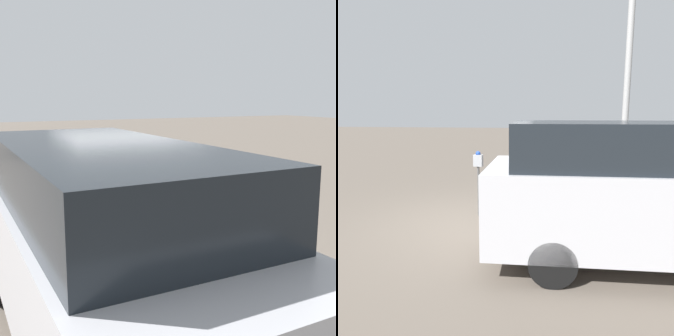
# 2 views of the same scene
# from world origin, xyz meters

# --- Properties ---
(ground_plane) EXTENTS (80.00, 80.00, 0.00)m
(ground_plane) POSITION_xyz_m (0.00, 0.00, 0.00)
(ground_plane) COLOR #60564C
(parking_meter_near) EXTENTS (0.21, 0.13, 1.46)m
(parking_meter_near) POSITION_xyz_m (0.09, 0.46, 1.08)
(parking_meter_near) COLOR #4C4C4C
(parking_meter_near) RESTS_ON ground
(parking_meter_far) EXTENTS (0.21, 0.13, 1.37)m
(parking_meter_far) POSITION_xyz_m (-5.58, 0.36, 1.01)
(parking_meter_far) COLOR #4C4C4C
(parking_meter_far) RESTS_ON ground
(parked_van) EXTENTS (5.14, 2.03, 2.17)m
(parked_van) POSITION_xyz_m (3.24, -1.51, 1.17)
(parked_van) COLOR #B2B2B7
(parked_van) RESTS_ON ground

